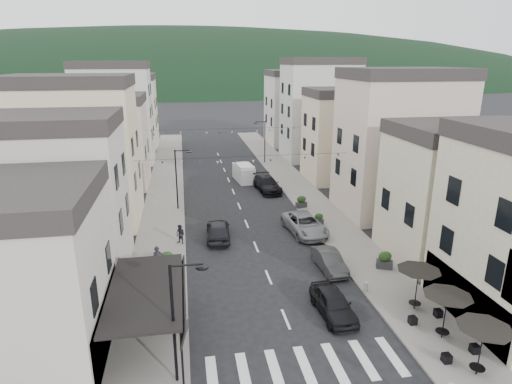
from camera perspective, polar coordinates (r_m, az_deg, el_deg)
sidewalk_left at (r=48.71m, az=-11.98°, el=0.02°), size 4.00×76.00×0.12m
sidewalk_right at (r=50.31m, az=5.33°, el=0.88°), size 4.00×76.00×0.12m
hill_backdrop at (r=314.93m, az=-9.12°, el=14.49°), size 640.00×360.00×70.00m
boutique_awning at (r=22.57m, az=-13.84°, el=-12.70°), size 3.77×7.50×3.28m
buildings_row_left at (r=53.73m, az=-19.74°, el=7.63°), size 10.20×54.16×14.00m
buildings_row_right at (r=55.41m, az=11.36°, el=8.77°), size 10.20×54.16×14.50m
cafe_terrace at (r=24.70m, az=24.12°, el=-13.04°), size 2.50×8.10×2.53m
streetlamp_left_near at (r=19.62m, az=-10.21°, el=-15.40°), size 1.70×0.56×6.00m
streetlamp_left_far at (r=41.90m, az=-10.23°, el=2.48°), size 1.70×0.56×6.00m
streetlamp_right_far at (r=60.52m, az=0.93°, el=7.29°), size 1.70×0.56×6.00m
bollards at (r=24.91m, az=4.29°, el=-16.38°), size 11.66×10.26×0.60m
bunting_near at (r=37.92m, az=-1.55°, el=4.24°), size 19.00×0.28×0.62m
bunting_far at (r=53.51m, az=-4.05°, el=8.05°), size 19.00×0.28×0.62m
parked_car_a at (r=25.87m, az=10.26°, el=-14.39°), size 1.95×4.42×1.48m
parked_car_b at (r=30.83m, az=9.75°, el=-9.03°), size 1.63×4.14×1.34m
parked_car_c at (r=36.65m, az=6.52°, el=-4.30°), size 3.26×5.96×1.58m
parked_car_d at (r=47.97m, az=1.52°, el=1.05°), size 2.74×5.68×1.59m
parked_car_e at (r=35.35m, az=-5.06°, el=-5.07°), size 2.21×4.84×1.61m
delivery_van at (r=51.97m, az=-1.64°, el=2.61°), size 2.28×4.64×2.14m
pedestrian_a at (r=30.42m, az=-12.97°, el=-8.77°), size 0.73×0.52×1.90m
pedestrian_b at (r=34.59m, az=-10.05°, el=-5.59°), size 0.98×0.96×1.59m
planter_la at (r=24.55m, az=-10.26°, el=-16.57°), size 1.04×0.69×1.07m
planter_lb at (r=31.19m, az=-11.79°, el=-8.81°), size 1.06×0.61×1.16m
planter_ra at (r=31.71m, az=16.79°, el=-8.68°), size 1.26×1.00×1.24m
planter_rb at (r=38.59m, az=8.37°, el=-3.55°), size 1.00×0.79×0.99m
planter_rc at (r=42.63m, az=6.07°, el=-1.30°), size 1.17×0.87×1.17m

